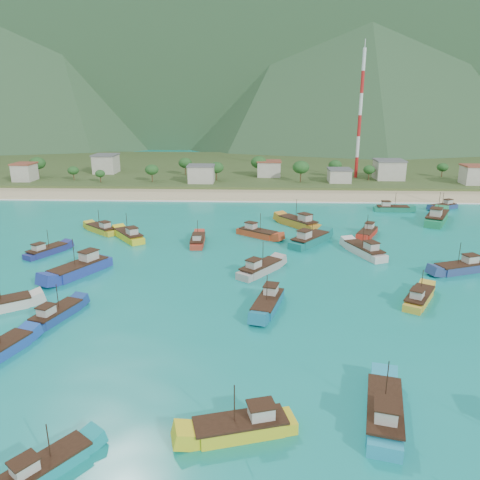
{
  "coord_description": "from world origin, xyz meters",
  "views": [
    {
      "loc": [
        -4.2,
        -73.95,
        30.91
      ],
      "look_at": [
        -7.85,
        18.0,
        3.0
      ],
      "focal_mm": 35.0,
      "sensor_mm": 36.0,
      "label": 1
    }
  ],
  "objects_px": {
    "boat_3": "(309,240)",
    "boat_22": "(257,234)",
    "boat_12": "(198,241)",
    "boat_27": "(242,428)",
    "boat_2": "(268,304)",
    "boat_26": "(461,268)",
    "boat_1": "(392,209)",
    "boat_7": "(419,299)",
    "boat_11": "(367,233)",
    "boat_23": "(101,230)",
    "boat_5": "(44,469)",
    "boat_0": "(80,269)",
    "boat_9": "(260,269)",
    "radio_tower": "(360,115)",
    "boat_21": "(46,251)",
    "boat_10": "(56,315)",
    "boat_8": "(298,223)",
    "boat_33": "(129,236)",
    "boat_29": "(365,251)",
    "boat_19": "(384,414)",
    "boat_32": "(437,218)",
    "boat_28": "(444,207)"
  },
  "relations": [
    {
      "from": "boat_9",
      "to": "boat_12",
      "type": "bearing_deg",
      "value": 164.64
    },
    {
      "from": "boat_27",
      "to": "boat_7",
      "type": "bearing_deg",
      "value": -56.22
    },
    {
      "from": "boat_3",
      "to": "boat_26",
      "type": "relative_size",
      "value": 1.07
    },
    {
      "from": "boat_5",
      "to": "radio_tower",
      "type": "bearing_deg",
      "value": 106.84
    },
    {
      "from": "boat_10",
      "to": "boat_32",
      "type": "bearing_deg",
      "value": 55.83
    },
    {
      "from": "boat_3",
      "to": "boat_19",
      "type": "xyz_separation_m",
      "value": [
        1.38,
        -59.2,
        -0.08
      ]
    },
    {
      "from": "boat_2",
      "to": "boat_27",
      "type": "xyz_separation_m",
      "value": [
        -2.93,
        -28.36,
        -0.03
      ]
    },
    {
      "from": "boat_8",
      "to": "boat_33",
      "type": "xyz_separation_m",
      "value": [
        -39.62,
        -12.71,
        -0.16
      ]
    },
    {
      "from": "boat_28",
      "to": "boat_29",
      "type": "height_order",
      "value": "boat_29"
    },
    {
      "from": "boat_1",
      "to": "boat_7",
      "type": "xyz_separation_m",
      "value": [
        -12.65,
        -62.96,
        -0.02
      ]
    },
    {
      "from": "boat_10",
      "to": "boat_21",
      "type": "bearing_deg",
      "value": 134.29
    },
    {
      "from": "boat_28",
      "to": "boat_26",
      "type": "bearing_deg",
      "value": 133.34
    },
    {
      "from": "boat_2",
      "to": "boat_28",
      "type": "bearing_deg",
      "value": -112.15
    },
    {
      "from": "boat_11",
      "to": "boat_23",
      "type": "distance_m",
      "value": 63.31
    },
    {
      "from": "boat_19",
      "to": "boat_10",
      "type": "bearing_deg",
      "value": 167.3
    },
    {
      "from": "boat_0",
      "to": "boat_23",
      "type": "relative_size",
      "value": 1.36
    },
    {
      "from": "boat_12",
      "to": "boat_27",
      "type": "relative_size",
      "value": 0.92
    },
    {
      "from": "radio_tower",
      "to": "boat_0",
      "type": "bearing_deg",
      "value": -124.33
    },
    {
      "from": "boat_12",
      "to": "boat_23",
      "type": "bearing_deg",
      "value": 158.19
    },
    {
      "from": "boat_1",
      "to": "boat_21",
      "type": "xyz_separation_m",
      "value": [
        -81.86,
        -41.85,
        -0.05
      ]
    },
    {
      "from": "boat_10",
      "to": "boat_8",
      "type": "bearing_deg",
      "value": 71.38
    },
    {
      "from": "boat_2",
      "to": "boat_3",
      "type": "xyz_separation_m",
      "value": [
        9.76,
        33.36,
        0.18
      ]
    },
    {
      "from": "boat_5",
      "to": "boat_10",
      "type": "bearing_deg",
      "value": 148.41
    },
    {
      "from": "boat_32",
      "to": "boat_11",
      "type": "bearing_deg",
      "value": -119.26
    },
    {
      "from": "boat_11",
      "to": "boat_21",
      "type": "xyz_separation_m",
      "value": [
        -69.3,
        -16.2,
        -0.03
      ]
    },
    {
      "from": "boat_28",
      "to": "boat_33",
      "type": "relative_size",
      "value": 0.86
    },
    {
      "from": "radio_tower",
      "to": "boat_12",
      "type": "bearing_deg",
      "value": -121.4
    },
    {
      "from": "boat_5",
      "to": "boat_10",
      "type": "relative_size",
      "value": 0.85
    },
    {
      "from": "boat_9",
      "to": "boat_22",
      "type": "distance_m",
      "value": 23.9
    },
    {
      "from": "boat_12",
      "to": "boat_23",
      "type": "xyz_separation_m",
      "value": [
        -24.35,
        8.39,
        0.04
      ]
    },
    {
      "from": "boat_29",
      "to": "boat_5",
      "type": "bearing_deg",
      "value": -146.15
    },
    {
      "from": "boat_5",
      "to": "boat_11",
      "type": "distance_m",
      "value": 86.25
    },
    {
      "from": "boat_23",
      "to": "boat_9",
      "type": "bearing_deg",
      "value": -83.31
    },
    {
      "from": "boat_5",
      "to": "boat_19",
      "type": "bearing_deg",
      "value": 52.09
    },
    {
      "from": "boat_8",
      "to": "boat_11",
      "type": "distance_m",
      "value": 17.33
    },
    {
      "from": "boat_23",
      "to": "boat_32",
      "type": "height_order",
      "value": "boat_32"
    },
    {
      "from": "boat_3",
      "to": "boat_22",
      "type": "relative_size",
      "value": 1.15
    },
    {
      "from": "radio_tower",
      "to": "boat_21",
      "type": "relative_size",
      "value": 4.91
    },
    {
      "from": "boat_7",
      "to": "boat_10",
      "type": "relative_size",
      "value": 0.99
    },
    {
      "from": "boat_29",
      "to": "boat_19",
      "type": "bearing_deg",
      "value": -122.61
    },
    {
      "from": "boat_23",
      "to": "boat_33",
      "type": "height_order",
      "value": "boat_33"
    },
    {
      "from": "boat_12",
      "to": "boat_5",
      "type": "bearing_deg",
      "value": -96.85
    },
    {
      "from": "boat_21",
      "to": "boat_22",
      "type": "bearing_deg",
      "value": 46.74
    },
    {
      "from": "boat_2",
      "to": "boat_33",
      "type": "relative_size",
      "value": 1.02
    },
    {
      "from": "boat_11",
      "to": "boat_26",
      "type": "xyz_separation_m",
      "value": [
        12.11,
        -23.26,
        0.1
      ]
    },
    {
      "from": "boat_3",
      "to": "boat_22",
      "type": "xyz_separation_m",
      "value": [
        -11.51,
        5.58,
        -0.18
      ]
    },
    {
      "from": "boat_28",
      "to": "boat_7",
      "type": "bearing_deg",
      "value": 127.45
    },
    {
      "from": "boat_9",
      "to": "boat_7",
      "type": "bearing_deg",
      "value": 10.76
    },
    {
      "from": "boat_23",
      "to": "boat_26",
      "type": "distance_m",
      "value": 79.12
    },
    {
      "from": "boat_2",
      "to": "boat_26",
      "type": "height_order",
      "value": "boat_26"
    }
  ]
}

